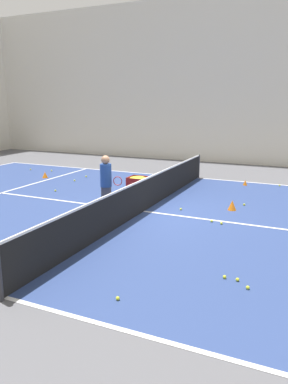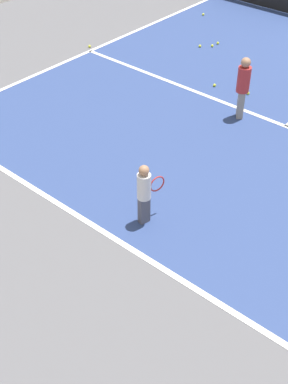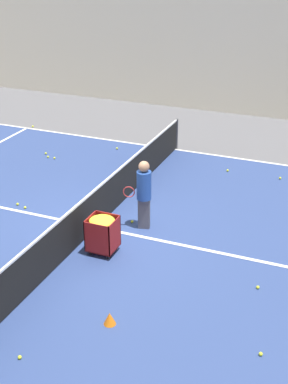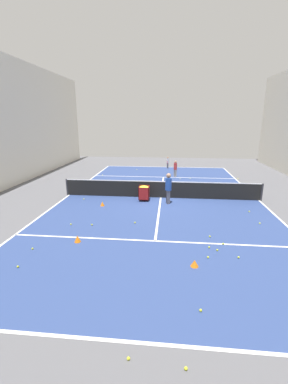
{
  "view_description": "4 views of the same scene",
  "coord_description": "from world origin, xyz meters",
  "px_view_note": "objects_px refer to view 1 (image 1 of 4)",
  "views": [
    {
      "loc": [
        -10.06,
        -4.57,
        3.27
      ],
      "look_at": [
        0.0,
        0.0,
        0.62
      ],
      "focal_mm": 35.0,
      "sensor_mm": 36.0,
      "label": 1
    },
    {
      "loc": [
        3.98,
        -14.89,
        5.78
      ],
      "look_at": [
        -0.29,
        -9.96,
        0.61
      ],
      "focal_mm": 50.0,
      "sensor_mm": 36.0,
      "label": 2
    },
    {
      "loc": [
        10.06,
        5.39,
        6.34
      ],
      "look_at": [
        -0.44,
        1.07,
        0.95
      ],
      "focal_mm": 50.0,
      "sensor_mm": 36.0,
      "label": 3
    },
    {
      "loc": [
        -0.48,
        14.89,
        4.54
      ],
      "look_at": [
        0.96,
        0.65,
        0.51
      ],
      "focal_mm": 24.0,
      "sensor_mm": 36.0,
      "label": 4
    }
  ],
  "objects_px": {
    "ball_cart": "(138,184)",
    "training_cone_0": "(245,183)",
    "tennis_net": "(144,195)",
    "coach_at_net": "(106,180)",
    "training_cone_1": "(232,205)"
  },
  "relations": [
    {
      "from": "tennis_net",
      "to": "training_cone_1",
      "type": "bearing_deg",
      "value": -62.48
    },
    {
      "from": "coach_at_net",
      "to": "training_cone_0",
      "type": "xyz_separation_m",
      "value": [
        5.54,
        -3.24,
        -0.88
      ]
    },
    {
      "from": "training_cone_0",
      "to": "ball_cart",
      "type": "bearing_deg",
      "value": 145.59
    },
    {
      "from": "coach_at_net",
      "to": "ball_cart",
      "type": "height_order",
      "value": "coach_at_net"
    },
    {
      "from": "coach_at_net",
      "to": "training_cone_0",
      "type": "height_order",
      "value": "coach_at_net"
    },
    {
      "from": "coach_at_net",
      "to": "training_cone_1",
      "type": "relative_size",
      "value": 5.64
    },
    {
      "from": "tennis_net",
      "to": "coach_at_net",
      "type": "bearing_deg",
      "value": 112.55
    },
    {
      "from": "coach_at_net",
      "to": "training_cone_0",
      "type": "relative_size",
      "value": 8.01
    },
    {
      "from": "tennis_net",
      "to": "coach_at_net",
      "type": "height_order",
      "value": "coach_at_net"
    },
    {
      "from": "ball_cart",
      "to": "training_cone_0",
      "type": "bearing_deg",
      "value": -34.41
    },
    {
      "from": "coach_at_net",
      "to": "training_cone_0",
      "type": "bearing_deg",
      "value": 45.86
    },
    {
      "from": "tennis_net",
      "to": "coach_at_net",
      "type": "xyz_separation_m",
      "value": [
        -0.44,
        1.06,
        0.46
      ]
    },
    {
      "from": "ball_cart",
      "to": "training_cone_0",
      "type": "height_order",
      "value": "ball_cart"
    },
    {
      "from": "tennis_net",
      "to": "training_cone_1",
      "type": "xyz_separation_m",
      "value": [
        1.27,
        -2.43,
        -0.38
      ]
    },
    {
      "from": "tennis_net",
      "to": "training_cone_0",
      "type": "bearing_deg",
      "value": -23.17
    }
  ]
}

